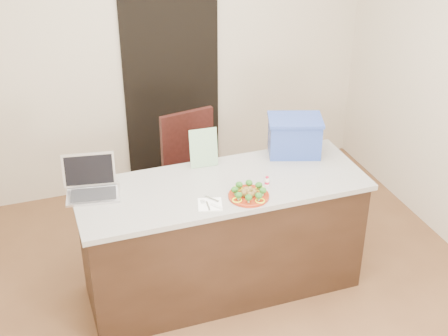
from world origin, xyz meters
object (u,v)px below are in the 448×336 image
object	(u,v)px
island	(222,237)
plate	(249,196)
napkin	(210,204)
blue_box	(294,136)
yogurt_bottle	(267,182)
laptop	(91,183)
chair	(192,167)

from	to	relation	value
island	plate	distance (m)	0.53
napkin	blue_box	size ratio (longest dim) A/B	0.34
yogurt_bottle	blue_box	distance (m)	0.55
plate	laptop	distance (m)	1.08
island	blue_box	size ratio (longest dim) A/B	4.35
yogurt_bottle	blue_box	size ratio (longest dim) A/B	0.15
napkin	laptop	world-z (taller)	laptop
yogurt_bottle	napkin	bearing A→B (deg)	-166.38
yogurt_bottle	island	bearing A→B (deg)	157.15
blue_box	plate	bearing A→B (deg)	-120.60
island	yogurt_bottle	xyz separation A→B (m)	(0.29, -0.12, 0.49)
blue_box	chair	distance (m)	0.99
napkin	island	bearing A→B (deg)	54.78
island	blue_box	xyz separation A→B (m)	(0.67, 0.26, 0.61)
plate	yogurt_bottle	bearing A→B (deg)	30.07
island	chair	bearing A→B (deg)	88.72
blue_box	laptop	bearing A→B (deg)	-159.36
yogurt_bottle	laptop	xyz separation A→B (m)	(-1.17, 0.32, 0.04)
plate	blue_box	distance (m)	0.75
laptop	plate	bearing A→B (deg)	-13.70
plate	napkin	bearing A→B (deg)	-178.32
blue_box	chair	xyz separation A→B (m)	(-0.65, 0.58, -0.46)
island	yogurt_bottle	bearing A→B (deg)	-22.85
napkin	yogurt_bottle	bearing A→B (deg)	13.62
island	laptop	xyz separation A→B (m)	(-0.88, 0.20, 0.53)
plate	yogurt_bottle	world-z (taller)	yogurt_bottle
laptop	blue_box	bearing A→B (deg)	11.54
yogurt_bottle	chair	distance (m)	1.06
napkin	yogurt_bottle	world-z (taller)	yogurt_bottle
plate	yogurt_bottle	distance (m)	0.20
plate	laptop	bearing A→B (deg)	157.01
napkin	laptop	bearing A→B (deg)	148.98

